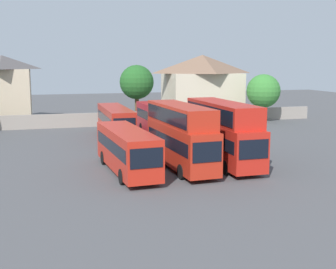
% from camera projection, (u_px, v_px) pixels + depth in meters
% --- Properties ---
extents(ground, '(140.00, 140.00, 0.00)m').
position_uv_depth(ground, '(133.00, 133.00, 52.34)').
color(ground, '#4C4C4F').
extents(depot_boundary_wall, '(56.00, 0.50, 1.80)m').
position_uv_depth(depot_boundary_wall, '(123.00, 119.00, 58.87)').
color(depot_boundary_wall, gray).
rests_on(depot_boundary_wall, ground).
extents(bus_1, '(3.16, 10.66, 3.30)m').
position_uv_depth(bus_1, '(127.00, 148.00, 33.49)').
color(bus_1, red).
rests_on(bus_1, ground).
extents(bus_2, '(2.96, 10.31, 5.05)m').
position_uv_depth(bus_2, '(180.00, 133.00, 34.69)').
color(bus_2, red).
rests_on(bus_2, ground).
extents(bus_3, '(2.72, 10.88, 5.11)m').
position_uv_depth(bus_3, '(223.00, 129.00, 36.22)').
color(bus_3, red).
rests_on(bus_3, ground).
extents(bus_4, '(2.63, 11.65, 3.45)m').
position_uv_depth(bus_4, '(115.00, 121.00, 48.58)').
color(bus_4, '#B2281C').
rests_on(bus_4, ground).
extents(bus_5, '(2.80, 11.81, 3.54)m').
position_uv_depth(bus_5, '(159.00, 119.00, 50.03)').
color(bus_5, red).
rests_on(bus_5, ground).
extents(house_terrace_left, '(7.43, 8.02, 9.30)m').
position_uv_depth(house_terrace_left, '(4.00, 89.00, 60.63)').
color(house_terrace_left, '#C6B293').
rests_on(house_terrace_left, ground).
extents(house_terrace_centre, '(11.37, 8.33, 9.46)m').
position_uv_depth(house_terrace_centre, '(202.00, 86.00, 67.48)').
color(house_terrace_centre, beige).
rests_on(house_terrace_centre, ground).
extents(tree_behind_wall, '(4.73, 4.73, 8.00)m').
position_uv_depth(tree_behind_wall, '(137.00, 82.00, 61.17)').
color(tree_behind_wall, brown).
rests_on(tree_behind_wall, ground).
extents(tree_right_of_lot, '(4.70, 4.70, 6.72)m').
position_uv_depth(tree_right_of_lot, '(263.00, 91.00, 61.75)').
color(tree_right_of_lot, brown).
rests_on(tree_right_of_lot, ground).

